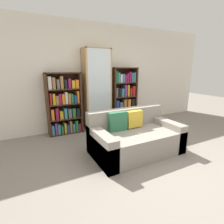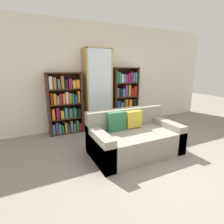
# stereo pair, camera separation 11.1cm
# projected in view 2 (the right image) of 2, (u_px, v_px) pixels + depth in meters

# --- Properties ---
(ground_plane) EXTENTS (16.00, 16.00, 0.00)m
(ground_plane) POSITION_uv_depth(u_px,v_px,m) (159.00, 167.00, 2.85)
(ground_plane) COLOR gray
(wall_back) EXTENTS (7.18, 0.06, 2.70)m
(wall_back) POSITION_uv_depth(u_px,v_px,m) (100.00, 77.00, 4.70)
(wall_back) COLOR silver
(wall_back) RESTS_ON ground
(couch) EXTENTS (1.65, 0.93, 0.80)m
(couch) POSITION_uv_depth(u_px,v_px,m) (134.00, 138.00, 3.31)
(couch) COLOR gray
(couch) RESTS_ON ground
(bookshelf_left) EXTENTS (0.81, 0.32, 1.48)m
(bookshelf_left) POSITION_uv_depth(u_px,v_px,m) (65.00, 105.00, 4.24)
(bookshelf_left) COLOR #3D2314
(bookshelf_left) RESTS_ON ground
(display_cabinet) EXTENTS (0.68, 0.36, 2.05)m
(display_cabinet) POSITION_uv_depth(u_px,v_px,m) (98.00, 90.00, 4.52)
(display_cabinet) COLOR tan
(display_cabinet) RESTS_ON ground
(bookshelf_right) EXTENTS (0.74, 0.32, 1.59)m
(bookshelf_right) POSITION_uv_depth(u_px,v_px,m) (125.00, 97.00, 4.94)
(bookshelf_right) COLOR #3D2314
(bookshelf_right) RESTS_ON ground
(wine_bottle) EXTENTS (0.08, 0.08, 0.37)m
(wine_bottle) POSITION_uv_depth(u_px,v_px,m) (127.00, 124.00, 4.55)
(wine_bottle) COLOR #192333
(wine_bottle) RESTS_ON ground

